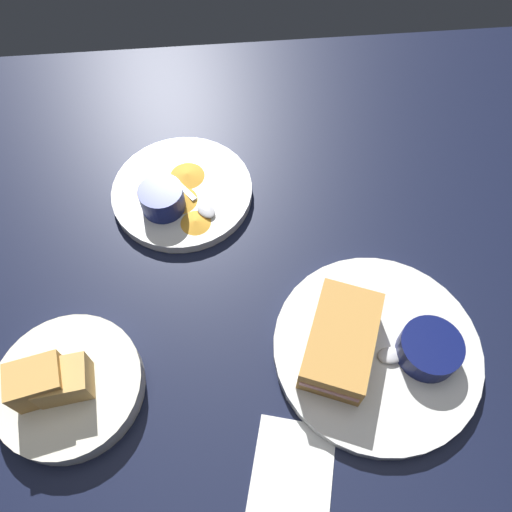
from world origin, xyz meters
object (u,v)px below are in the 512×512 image
at_px(plate_sandwich_main, 376,349).
at_px(spoon_by_gravy_ramekin, 201,205).
at_px(ramekin_dark_sauce, 430,349).
at_px(bread_basket_rear, 66,385).
at_px(sandwich_half_near, 341,340).
at_px(ramekin_light_gravy, 162,198).
at_px(plate_chips_companion, 183,192).
at_px(spoon_by_dark_ramekin, 380,356).

bearing_deg(plate_sandwich_main, spoon_by_gravy_ramekin, 41.63).
relative_size(ramekin_dark_sauce, bread_basket_rear, 0.43).
bearing_deg(bread_basket_rear, ramekin_dark_sauce, -89.88).
height_order(sandwich_half_near, ramekin_light_gravy, sandwich_half_near).
bearing_deg(ramekin_dark_sauce, plate_chips_companion, 45.66).
height_order(spoon_by_gravy_ramekin, bread_basket_rear, bread_basket_rear).
xyz_separation_m(sandwich_half_near, spoon_by_dark_ramekin, (-0.02, -0.05, -0.02)).
xyz_separation_m(plate_sandwich_main, spoon_by_dark_ramekin, (-0.01, 0.00, 0.01)).
bearing_deg(spoon_by_gravy_ramekin, bread_basket_rear, 146.51).
bearing_deg(plate_chips_companion, spoon_by_gravy_ramekin, -143.64).
distance_m(ramekin_dark_sauce, plate_chips_companion, 0.42).
height_order(sandwich_half_near, plate_chips_companion, sandwich_half_near).
relative_size(ramekin_light_gravy, spoon_by_gravy_ramekin, 0.73).
relative_size(ramekin_dark_sauce, spoon_by_dark_ramekin, 0.77).
distance_m(plate_sandwich_main, spoon_by_dark_ramekin, 0.02).
xyz_separation_m(ramekin_dark_sauce, spoon_by_dark_ramekin, (0.00, 0.06, -0.01)).
xyz_separation_m(plate_sandwich_main, plate_chips_companion, (0.28, 0.24, 0.00)).
height_order(sandwich_half_near, ramekin_dark_sauce, sandwich_half_near).
bearing_deg(bread_basket_rear, plate_chips_companion, -25.76).
bearing_deg(ramekin_dark_sauce, sandwich_half_near, 80.52).
distance_m(plate_chips_companion, bread_basket_rear, 0.32).
relative_size(plate_sandwich_main, ramekin_light_gravy, 4.06).
bearing_deg(spoon_by_gravy_ramekin, ramekin_dark_sauce, -133.18).
bearing_deg(ramekin_light_gravy, ramekin_dark_sauce, -128.60).
distance_m(sandwich_half_near, ramekin_dark_sauce, 0.11).
bearing_deg(spoon_by_gravy_ramekin, sandwich_half_near, -145.26).
bearing_deg(bread_basket_rear, spoon_by_gravy_ramekin, -33.49).
distance_m(plate_sandwich_main, sandwich_half_near, 0.06).
bearing_deg(spoon_by_dark_ramekin, sandwich_half_near, 70.06).
distance_m(spoon_by_dark_ramekin, spoon_by_gravy_ramekin, 0.33).
bearing_deg(ramekin_light_gravy, plate_chips_companion, -39.81).
bearing_deg(sandwich_half_near, spoon_by_gravy_ramekin, 34.74).
distance_m(ramekin_light_gravy, bread_basket_rear, 0.28).
xyz_separation_m(sandwich_half_near, ramekin_dark_sauce, (-0.02, -0.11, -0.01)).
bearing_deg(plate_sandwich_main, ramekin_dark_sauce, -103.60).
height_order(plate_sandwich_main, ramekin_light_gravy, ramekin_light_gravy).
xyz_separation_m(plate_sandwich_main, ramekin_light_gravy, (0.24, 0.27, 0.03)).
bearing_deg(plate_chips_companion, sandwich_half_near, -145.03).
relative_size(ramekin_dark_sauce, plate_chips_companion, 0.36).
bearing_deg(ramekin_dark_sauce, ramekin_light_gravy, 51.40).
height_order(plate_sandwich_main, spoon_by_dark_ramekin, spoon_by_dark_ramekin).
bearing_deg(sandwich_half_near, ramekin_dark_sauce, -99.48).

